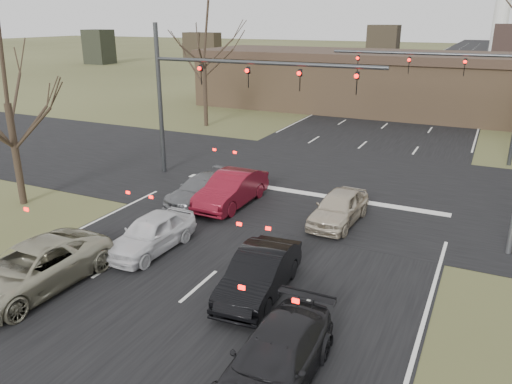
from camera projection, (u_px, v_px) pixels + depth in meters
ground at (140, 337)px, 13.57m from camera, size 360.00×360.00×0.00m
road_main at (432, 85)px, 64.58m from camera, size 14.00×300.00×0.02m
road_cross at (320, 182)px, 26.32m from camera, size 200.00×14.00×0.02m
building at (427, 84)px, 44.18m from camera, size 42.40×10.40×5.30m
mast_arm_near at (212, 84)px, 25.09m from camera, size 12.12×0.24×8.00m
mast_arm_far at (469, 76)px, 28.93m from camera, size 11.12×0.24×8.00m
tree_left_near at (0, 59)px, 21.21m from camera, size 5.10×5.10×8.50m
tree_left_far at (203, 30)px, 37.72m from camera, size 5.70×5.70×9.50m
car_silver_suv at (31, 268)px, 15.74m from camera, size 2.59×5.39×1.48m
car_white_sedan at (151, 233)px, 18.43m from camera, size 1.76×4.11×1.38m
car_black_hatch at (259, 273)px, 15.49m from camera, size 1.85×4.43×1.42m
car_charcoal_sedan at (275, 359)px, 11.67m from camera, size 1.88×4.59×1.33m
car_grey_ahead at (202, 190)px, 23.26m from camera, size 2.22×4.51×1.26m
car_red_ahead at (231, 189)px, 22.92m from camera, size 1.70×4.69×1.54m
car_silver_ahead at (339, 208)px, 20.90m from camera, size 1.87×4.17×1.39m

